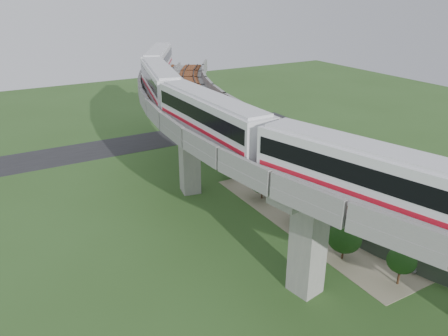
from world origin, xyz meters
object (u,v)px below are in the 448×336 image
Objects in this scene: car_white at (404,259)px; car_red at (409,209)px; car_dark at (288,177)px; metro_train at (204,96)px.

car_red is at bearing 33.40° from car_white.
car_red is at bearing -161.21° from car_dark.
car_red is 0.88× the size of car_dark.
car_white is 19.03m from car_dark.
metro_train is 18.87× the size of car_red.
car_dark is at bearing -176.74° from car_red.
metro_train is 16.75m from car_dark.
metro_train reaches higher than car_white.
car_white is at bearing -74.60° from car_red.
car_white is at bearing 168.00° from car_dark.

